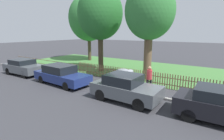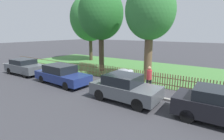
# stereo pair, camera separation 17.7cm
# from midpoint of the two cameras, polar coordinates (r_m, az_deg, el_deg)

# --- Properties ---
(ground_plane) EXTENTS (120.00, 120.00, 0.00)m
(ground_plane) POSITION_cam_midpoint_polar(r_m,az_deg,el_deg) (11.01, 6.72, -7.53)
(ground_plane) COLOR #38383D
(kerb_stone) EXTENTS (34.20, 0.20, 0.12)m
(kerb_stone) POSITION_cam_midpoint_polar(r_m,az_deg,el_deg) (11.07, 6.98, -7.09)
(kerb_stone) COLOR gray
(kerb_stone) RESTS_ON ground
(grass_strip) EXTENTS (34.20, 9.54, 0.01)m
(grass_strip) POSITION_cam_midpoint_polar(r_m,az_deg,el_deg) (17.14, 17.67, -0.78)
(grass_strip) COLOR #477F3D
(grass_strip) RESTS_ON ground
(park_fence) EXTENTS (34.20, 0.05, 1.04)m
(park_fence) POSITION_cam_midpoint_polar(r_m,az_deg,el_deg) (12.66, 11.29, -2.56)
(park_fence) COLOR olive
(park_fence) RESTS_ON ground
(parked_car_silver_hatchback) EXTENTS (3.86, 1.89, 1.36)m
(parked_car_silver_hatchback) POSITION_cam_midpoint_polar(r_m,az_deg,el_deg) (17.37, -26.33, 1.03)
(parked_car_silver_hatchback) COLOR #51565B
(parked_car_silver_hatchback) RESTS_ON ground
(parked_car_black_saloon) EXTENTS (4.56, 1.88, 1.39)m
(parked_car_black_saloon) POSITION_cam_midpoint_polar(r_m,az_deg,el_deg) (13.23, -15.79, -1.39)
(parked_car_black_saloon) COLOR navy
(parked_car_black_saloon) RESTS_ON ground
(parked_car_navy_estate) EXTENTS (3.77, 1.81, 1.46)m
(parked_car_navy_estate) POSITION_cam_midpoint_polar(r_m,az_deg,el_deg) (9.64, 4.72, -5.75)
(parked_car_navy_estate) COLOR #51565B
(parked_car_navy_estate) RESTS_ON ground
(parked_car_red_compact) EXTENTS (3.74, 1.78, 1.45)m
(parked_car_red_compact) POSITION_cam_midpoint_polar(r_m,az_deg,el_deg) (8.67, 32.41, -9.91)
(parked_car_red_compact) COLOR black
(parked_car_red_compact) RESTS_ON ground
(covered_motorcycle) EXTENTS (1.93, 0.90, 1.19)m
(covered_motorcycle) POSITION_cam_midpoint_polar(r_m,az_deg,el_deg) (12.36, 4.70, -1.77)
(covered_motorcycle) COLOR black
(covered_motorcycle) RESTS_ON ground
(tree_nearest_kerb) EXTENTS (5.07, 5.07, 8.37)m
(tree_nearest_kerb) POSITION_cam_midpoint_polar(r_m,az_deg,el_deg) (23.44, -6.97, 16.45)
(tree_nearest_kerb) COLOR #473828
(tree_nearest_kerb) RESTS_ON ground
(tree_behind_motorcycle) EXTENTS (4.12, 4.12, 7.72)m
(tree_behind_motorcycle) POSITION_cam_midpoint_polar(r_m,az_deg,el_deg) (16.68, -3.32, 17.79)
(tree_behind_motorcycle) COLOR #473828
(tree_behind_motorcycle) RESTS_ON ground
(tree_mid_park) EXTENTS (3.73, 3.73, 7.40)m
(tree_mid_park) POSITION_cam_midpoint_polar(r_m,az_deg,el_deg) (13.98, 12.70, 18.01)
(tree_mid_park) COLOR brown
(tree_mid_park) RESTS_ON ground
(pedestrian_near_fence) EXTENTS (0.46, 0.46, 1.62)m
(pedestrian_near_fence) POSITION_cam_midpoint_polar(r_m,az_deg,el_deg) (11.28, 12.48, -2.39)
(pedestrian_near_fence) COLOR black
(pedestrian_near_fence) RESTS_ON ground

